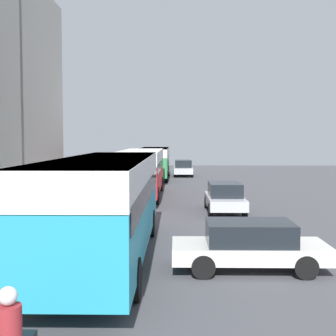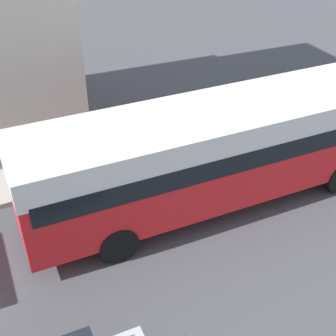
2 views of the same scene
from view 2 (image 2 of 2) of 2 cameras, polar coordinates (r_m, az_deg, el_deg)
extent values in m
cube|color=red|center=(12.81, 6.55, 2.42)|extent=(2.44, 11.10, 2.45)
cube|color=white|center=(12.37, 6.81, 5.79)|extent=(2.46, 11.16, 0.74)
cube|color=black|center=(12.65, 6.64, 3.60)|extent=(2.49, 10.66, 0.54)
cylinder|color=black|center=(15.99, 14.99, 3.28)|extent=(0.28, 1.00, 1.00)
cylinder|color=black|center=(13.27, -9.29, -3.01)|extent=(0.28, 1.00, 1.00)
cylinder|color=black|center=(11.60, -6.07, -9.20)|extent=(0.28, 1.00, 1.00)
camera|label=1|loc=(25.10, -90.19, -13.46)|focal=50.00mm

